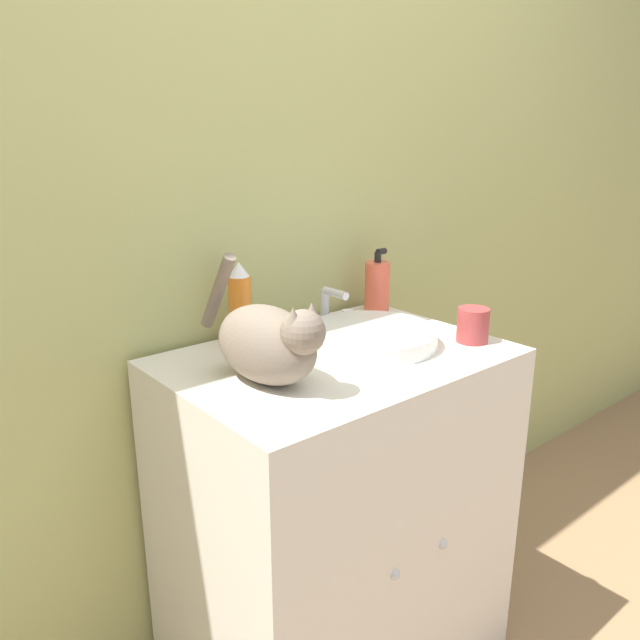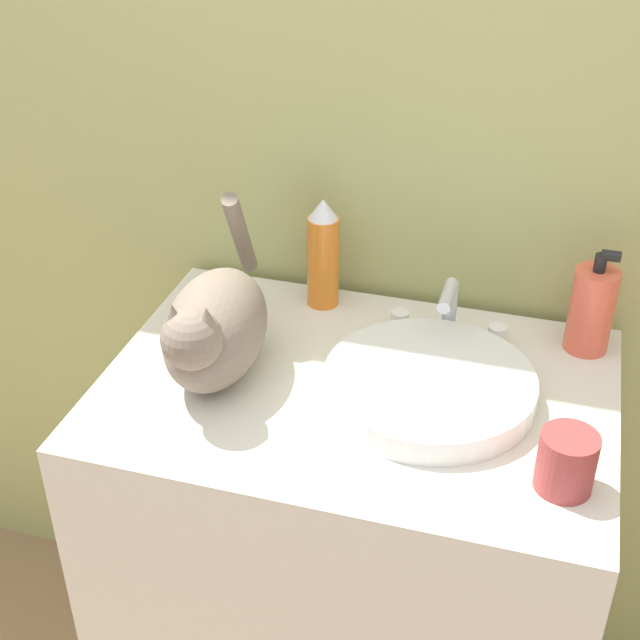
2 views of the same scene
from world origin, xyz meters
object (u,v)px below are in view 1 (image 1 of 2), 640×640
Objects in this scene: cat at (269,342)px; spray_bottle at (240,304)px; cup at (473,325)px; soap_bottle at (377,286)px.

spray_bottle is at bearing 153.67° from cat.
cup is at bearing 73.06° from cat.
cup is (-0.02, -0.36, -0.03)m from soap_bottle.
cat reaches higher than cup.
soap_bottle is (0.57, 0.25, -0.02)m from cat.
cat is 4.39× the size of cup.
cat is at bearing -156.39° from soap_bottle.
cat reaches higher than spray_bottle.
soap_bottle is 2.12× the size of cup.
cat is 0.28m from spray_bottle.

